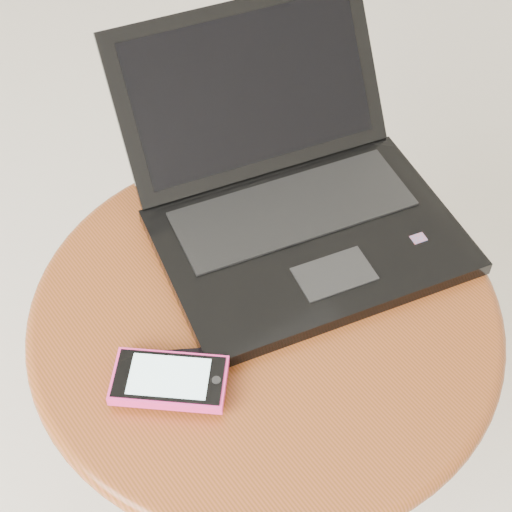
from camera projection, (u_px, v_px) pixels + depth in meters
table at (265, 353)px, 1.02m from camera, size 0.57×0.57×0.45m
laptop at (292, 196)px, 1.01m from camera, size 0.44×0.46×0.21m
phone_black at (164, 373)px, 0.88m from camera, size 0.12×0.10×0.01m
phone_pink at (169, 380)px, 0.86m from camera, size 0.14×0.13×0.02m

